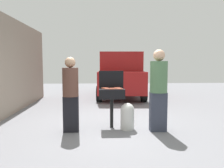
# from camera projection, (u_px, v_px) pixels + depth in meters

# --- Properties ---
(ground_plane) EXTENTS (24.00, 24.00, 0.00)m
(ground_plane) POSITION_uv_depth(u_px,v_px,m) (107.00, 126.00, 5.29)
(ground_plane) COLOR slate
(house_wall_side) EXTENTS (0.24, 8.00, 2.92)m
(house_wall_side) POSITION_uv_depth(u_px,v_px,m) (0.00, 66.00, 6.00)
(house_wall_side) COLOR gray
(house_wall_side) RESTS_ON ground
(bbq_grill) EXTENTS (0.60, 0.44, 0.93)m
(bbq_grill) POSITION_uv_depth(u_px,v_px,m) (112.00, 95.00, 5.15)
(bbq_grill) COLOR black
(bbq_grill) RESTS_ON ground
(grill_lid_open) EXTENTS (0.60, 0.05, 0.42)m
(grill_lid_open) POSITION_uv_depth(u_px,v_px,m) (111.00, 79.00, 5.34)
(grill_lid_open) COLOR black
(grill_lid_open) RESTS_ON bbq_grill
(hot_dog_0) EXTENTS (0.13, 0.04, 0.03)m
(hot_dog_0) POSITION_uv_depth(u_px,v_px,m) (117.00, 89.00, 5.04)
(hot_dog_0) COLOR #AD4228
(hot_dog_0) RESTS_ON bbq_grill
(hot_dog_1) EXTENTS (0.13, 0.03, 0.03)m
(hot_dog_1) POSITION_uv_depth(u_px,v_px,m) (104.00, 88.00, 5.13)
(hot_dog_1) COLOR #C6593D
(hot_dog_1) RESTS_ON bbq_grill
(hot_dog_2) EXTENTS (0.13, 0.03, 0.03)m
(hot_dog_2) POSITION_uv_depth(u_px,v_px,m) (106.00, 88.00, 5.25)
(hot_dog_2) COLOR #B74C33
(hot_dog_2) RESTS_ON bbq_grill
(hot_dog_3) EXTENTS (0.13, 0.04, 0.03)m
(hot_dog_3) POSITION_uv_depth(u_px,v_px,m) (112.00, 89.00, 4.99)
(hot_dog_3) COLOR #AD4228
(hot_dog_3) RESTS_ON bbq_grill
(hot_dog_4) EXTENTS (0.13, 0.03, 0.03)m
(hot_dog_4) POSITION_uv_depth(u_px,v_px,m) (117.00, 88.00, 5.28)
(hot_dog_4) COLOR #AD4228
(hot_dog_4) RESTS_ON bbq_grill
(hot_dog_5) EXTENTS (0.13, 0.03, 0.03)m
(hot_dog_5) POSITION_uv_depth(u_px,v_px,m) (104.00, 88.00, 5.18)
(hot_dog_5) COLOR #C6593D
(hot_dog_5) RESTS_ON bbq_grill
(hot_dog_6) EXTENTS (0.13, 0.04, 0.03)m
(hot_dog_6) POSITION_uv_depth(u_px,v_px,m) (113.00, 88.00, 5.17)
(hot_dog_6) COLOR #B74C33
(hot_dog_6) RESTS_ON bbq_grill
(hot_dog_7) EXTENTS (0.13, 0.03, 0.03)m
(hot_dog_7) POSITION_uv_depth(u_px,v_px,m) (106.00, 89.00, 5.07)
(hot_dog_7) COLOR #AD4228
(hot_dog_7) RESTS_ON bbq_grill
(hot_dog_8) EXTENTS (0.13, 0.04, 0.03)m
(hot_dog_8) POSITION_uv_depth(u_px,v_px,m) (119.00, 88.00, 5.19)
(hot_dog_8) COLOR #C6593D
(hot_dog_8) RESTS_ON bbq_grill
(hot_dog_9) EXTENTS (0.13, 0.03, 0.03)m
(hot_dog_9) POSITION_uv_depth(u_px,v_px,m) (120.00, 89.00, 5.00)
(hot_dog_9) COLOR #B74C33
(hot_dog_9) RESTS_ON bbq_grill
(hot_dog_10) EXTENTS (0.13, 0.03, 0.03)m
(hot_dog_10) POSITION_uv_depth(u_px,v_px,m) (118.00, 88.00, 5.10)
(hot_dog_10) COLOR #B74C33
(hot_dog_10) RESTS_ON bbq_grill
(hot_dog_11) EXTENTS (0.13, 0.03, 0.03)m
(hot_dog_11) POSITION_uv_depth(u_px,v_px,m) (108.00, 89.00, 5.02)
(hot_dog_11) COLOR #B74C33
(hot_dog_11) RESTS_ON bbq_grill
(propane_tank) EXTENTS (0.32, 0.32, 0.62)m
(propane_tank) POSITION_uv_depth(u_px,v_px,m) (127.00, 116.00, 5.05)
(propane_tank) COLOR silver
(propane_tank) RESTS_ON ground
(person_left) EXTENTS (0.35, 0.35, 1.67)m
(person_left) POSITION_uv_depth(u_px,v_px,m) (71.00, 92.00, 4.82)
(person_left) COLOR black
(person_left) RESTS_ON ground
(person_right) EXTENTS (0.39, 0.39, 1.84)m
(person_right) POSITION_uv_depth(u_px,v_px,m) (159.00, 87.00, 4.86)
(person_right) COLOR #333847
(person_right) RESTS_ON ground
(parked_minivan) EXTENTS (2.20, 4.49, 2.02)m
(parked_minivan) POSITION_uv_depth(u_px,v_px,m) (120.00, 75.00, 10.19)
(parked_minivan) COLOR maroon
(parked_minivan) RESTS_ON ground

